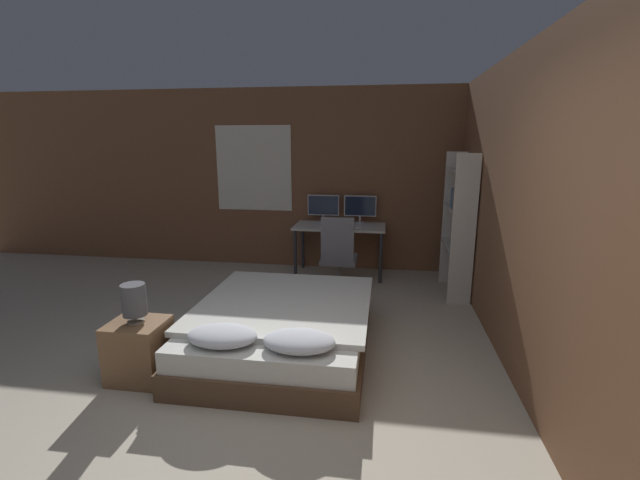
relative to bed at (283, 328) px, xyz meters
The scene contains 13 objects.
ground_plane 1.36m from the bed, 83.05° to the right, with size 20.00×20.00×0.00m, color #B2A893.
wall_back 3.04m from the bed, 87.07° to the left, with size 12.00×0.08×2.70m.
wall_side_right 2.31m from the bed, ahead, with size 0.06×12.00×2.70m.
bed is the anchor object (origin of this frame).
nightstand 1.24m from the bed, 148.48° to the right, with size 0.44×0.40×0.50m.
bedside_lamp 1.32m from the bed, 148.48° to the right, with size 0.19×0.19×0.32m.
desk 2.47m from the bed, 83.55° to the left, with size 1.30×0.67×0.74m.
monitor_left 2.76m from the bed, 90.02° to the left, with size 0.47×0.16×0.41m.
monitor_right 2.81m from the bed, 78.34° to the left, with size 0.47×0.16×0.41m.
keyboard 2.26m from the bed, 82.88° to the left, with size 0.40×0.13×0.02m.
computer_mouse 2.32m from the bed, 75.53° to the left, with size 0.07×0.05×0.04m.
office_chair 1.66m from the bed, 77.97° to the left, with size 0.52×0.52×1.03m.
bookshelf 2.69m from the bed, 44.65° to the left, with size 0.27×0.85×1.79m.
Camera 1 is at (0.74, -2.27, 1.93)m, focal length 24.00 mm.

